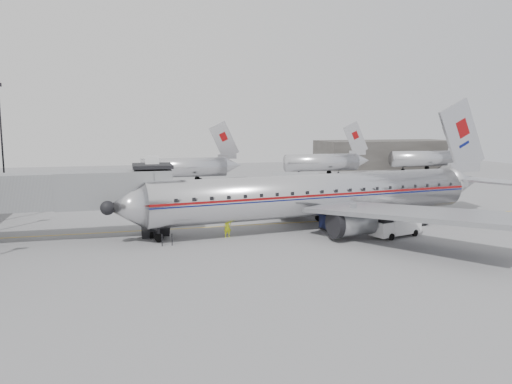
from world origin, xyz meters
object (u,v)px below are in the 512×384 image
service_van (396,223)px  ramp_worker (228,227)px  airliner (323,195)px  baggage_cart_white (415,216)px  baggage_cart_navy (331,222)px

service_van → ramp_worker: (-14.44, 3.38, -0.25)m
service_van → ramp_worker: bearing=149.7°
airliner → ramp_worker: (-9.61, -1.74, -2.27)m
service_van → baggage_cart_white: bearing=25.3°
airliner → service_van: size_ratio=7.91×
airliner → service_van: bearing=-54.4°
airliner → ramp_worker: size_ratio=21.73×
airliner → service_van: 7.32m
service_van → baggage_cart_navy: 6.02m
baggage_cart_navy → baggage_cart_white: baggage_cart_white is taller
airliner → baggage_cart_white: airliner is taller
airliner → ramp_worker: airliner is taller
baggage_cart_white → ramp_worker: (-18.85, -0.64, 0.03)m
service_van → baggage_cart_white: 5.97m
service_van → baggage_cart_white: (4.41, 4.02, -0.28)m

